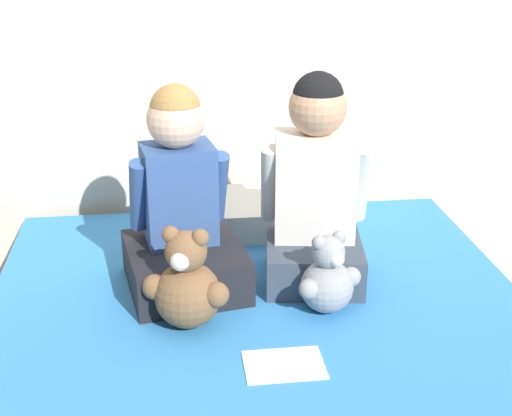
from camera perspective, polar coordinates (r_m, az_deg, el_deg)
The scene contains 8 objects.
wall_behind_bed at distance 2.75m, azimuth -2.07°, elevation 16.26°, with size 8.00×0.06×2.50m.
bed at distance 2.12m, azimuth 1.10°, elevation -16.07°, with size 1.66×2.02×0.45m.
child_on_left at distance 2.21m, azimuth -5.99°, elevation -0.25°, with size 0.41×0.42×0.64m.
child_on_right at distance 2.23m, azimuth 4.76°, elevation 1.33°, with size 0.36×0.35×0.67m.
teddy_bear_held_by_left_child at distance 2.03m, azimuth -5.53°, elevation -6.18°, with size 0.24×0.19×0.30m.
teddy_bear_held_by_right_child at distance 2.11m, azimuth 5.75°, elevation -5.66°, with size 0.20×0.16×0.25m.
pillow_at_headboard at distance 2.67m, azimuth -1.32°, elevation -0.44°, with size 0.54×0.34×0.11m.
sign_card at distance 1.91m, azimuth 2.26°, elevation -12.43°, with size 0.21×0.15×0.00m.
Camera 1 is at (-0.25, -1.64, 1.55)m, focal length 50.00 mm.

